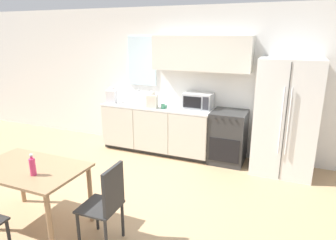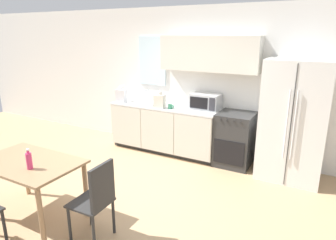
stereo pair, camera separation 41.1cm
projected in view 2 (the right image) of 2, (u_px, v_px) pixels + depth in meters
ground_plane at (126, 197)px, 4.24m from camera, size 12.00×12.00×0.00m
wall_back at (193, 77)px, 5.59m from camera, size 12.00×0.38×2.70m
kitchen_counter at (165, 128)px, 5.79m from camera, size 2.14×0.65×0.91m
oven_range at (235, 139)px, 5.17m from camera, size 0.60×0.64×0.92m
refrigerator at (294, 121)px, 4.58m from camera, size 0.94×0.76×1.87m
kitchen_sink at (145, 102)px, 5.88m from camera, size 0.57×0.38×0.25m
microwave at (206, 101)px, 5.37m from camera, size 0.52×0.35×0.28m
coffee_mug at (170, 106)px, 5.41m from camera, size 0.11×0.08×0.09m
grocery_bag_0 at (160, 100)px, 5.46m from camera, size 0.21×0.19×0.32m
grocery_bag_1 at (121, 95)px, 5.92m from camera, size 0.22×0.20×0.33m
dining_table at (29, 169)px, 3.60m from camera, size 1.25×0.78×0.76m
dining_chair_side at (97, 197)px, 3.21m from camera, size 0.41×0.41×0.93m
drink_bottle at (29, 160)px, 3.34m from camera, size 0.06×0.06×0.24m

